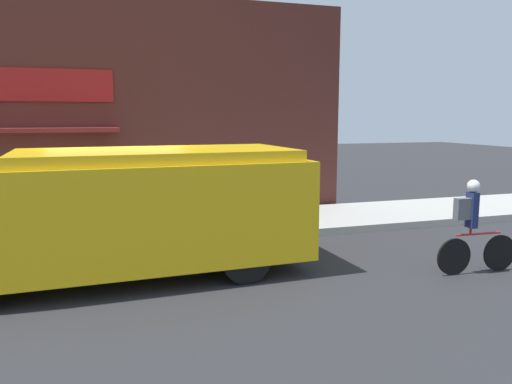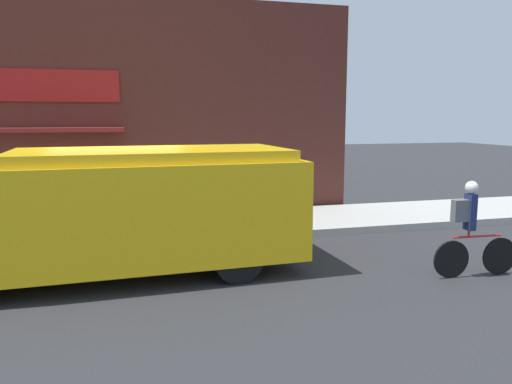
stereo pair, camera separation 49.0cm
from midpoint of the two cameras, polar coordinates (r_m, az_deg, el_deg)
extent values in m
plane|color=#2B2B2D|center=(10.41, -16.59, -6.55)|extent=(70.00, 70.00, 0.00)
cube|color=#ADAAA3|center=(11.77, -16.77, -4.42)|extent=(28.00, 2.83, 0.16)
cube|color=#4C231E|center=(13.12, -17.45, 8.98)|extent=(12.53, 0.18, 5.67)
cube|color=maroon|center=(13.10, -24.40, 11.10)|extent=(3.28, 0.05, 0.77)
cube|color=maroon|center=(12.73, -24.29, 6.46)|extent=(3.44, 0.77, 0.10)
cube|color=yellow|center=(8.67, -12.69, -1.88)|extent=(4.97, 2.56, 1.65)
cube|color=yellow|center=(8.56, -12.89, 4.16)|extent=(4.57, 2.36, 0.18)
cube|color=red|center=(10.02, -21.41, -0.40)|extent=(0.04, 0.44, 0.44)
cylinder|color=black|center=(10.02, -6.45, -4.42)|extent=(0.83, 0.29, 0.82)
cylinder|color=black|center=(8.09, -2.98, -7.53)|extent=(0.83, 0.29, 0.82)
cylinder|color=black|center=(9.57, 24.75, -6.35)|extent=(0.64, 0.07, 0.64)
cylinder|color=black|center=(9.02, 20.24, -6.97)|extent=(0.64, 0.07, 0.64)
cylinder|color=red|center=(9.20, 22.69, -4.44)|extent=(0.88, 0.07, 0.04)
cylinder|color=red|center=(9.09, 21.91, -4.16)|extent=(0.04, 0.04, 0.12)
cube|color=navy|center=(9.02, 22.04, -1.93)|extent=(0.13, 0.20, 0.60)
sphere|color=white|center=(8.96, 22.19, 0.65)|extent=(0.21, 0.21, 0.21)
cube|color=#565B60|center=(8.91, 21.08, -1.82)|extent=(0.27, 0.15, 0.36)
cylinder|color=#2D5138|center=(11.78, -17.73, -2.26)|extent=(0.63, 0.63, 0.72)
cylinder|color=black|center=(11.72, -17.82, -0.44)|extent=(0.64, 0.64, 0.04)
camera|label=1|loc=(0.25, -91.35, -0.20)|focal=35.00mm
camera|label=2|loc=(0.25, 88.65, 0.20)|focal=35.00mm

